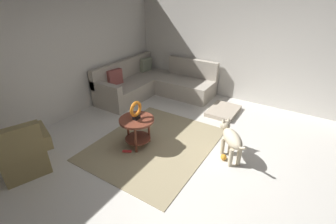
# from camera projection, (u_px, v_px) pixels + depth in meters

# --- Properties ---
(ground_plane) EXTENTS (6.00, 6.00, 0.10)m
(ground_plane) POSITION_uv_depth(u_px,v_px,m) (184.00, 164.00, 3.86)
(ground_plane) COLOR silver
(wall_back) EXTENTS (6.00, 0.12, 2.70)m
(wall_back) POSITION_uv_depth(u_px,v_px,m) (54.00, 55.00, 4.59)
(wall_back) COLOR silver
(wall_back) RESTS_ON ground_plane
(wall_right) EXTENTS (0.12, 6.00, 2.70)m
(wall_right) POSITION_uv_depth(u_px,v_px,m) (248.00, 45.00, 5.41)
(wall_right) COLOR silver
(wall_right) RESTS_ON ground_plane
(area_rug) EXTENTS (2.30, 1.90, 0.01)m
(area_rug) POSITION_uv_depth(u_px,v_px,m) (155.00, 144.00, 4.27)
(area_rug) COLOR tan
(area_rug) RESTS_ON ground_plane
(sectional_couch) EXTENTS (2.20, 2.25, 0.88)m
(sectional_couch) POSITION_uv_depth(u_px,v_px,m) (153.00, 84.00, 6.14)
(sectional_couch) COLOR #B2A899
(sectional_couch) RESTS_ON ground_plane
(armchair) EXTENTS (0.96, 0.84, 0.88)m
(armchair) POSITION_uv_depth(u_px,v_px,m) (22.00, 155.00, 3.48)
(armchair) COLOR olive
(armchair) RESTS_ON ground_plane
(side_table) EXTENTS (0.60, 0.60, 0.54)m
(side_table) POSITION_uv_depth(u_px,v_px,m) (137.00, 125.00, 4.05)
(side_table) COLOR brown
(side_table) RESTS_ON ground_plane
(torus_sculpture) EXTENTS (0.28, 0.08, 0.33)m
(torus_sculpture) POSITION_uv_depth(u_px,v_px,m) (136.00, 110.00, 3.92)
(torus_sculpture) COLOR black
(torus_sculpture) RESTS_ON side_table
(dog_bed_mat) EXTENTS (0.80, 0.60, 0.09)m
(dog_bed_mat) POSITION_uv_depth(u_px,v_px,m) (223.00, 111.00, 5.34)
(dog_bed_mat) COLOR #B2A38E
(dog_bed_mat) RESTS_ON ground_plane
(dog) EXTENTS (0.65, 0.62, 0.63)m
(dog) POSITION_uv_depth(u_px,v_px,m) (231.00, 138.00, 3.76)
(dog) COLOR beige
(dog) RESTS_ON ground_plane
(dog_toy_ball) EXTENTS (0.10, 0.10, 0.10)m
(dog_toy_ball) POSITION_uv_depth(u_px,v_px,m) (224.00, 157.00, 3.86)
(dog_toy_ball) COLOR orange
(dog_toy_ball) RESTS_ON ground_plane
(dog_toy_rope) EXTENTS (0.12, 0.16, 0.05)m
(dog_toy_rope) POSITION_uv_depth(u_px,v_px,m) (127.00, 151.00, 4.04)
(dog_toy_rope) COLOR red
(dog_toy_rope) RESTS_ON ground_plane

